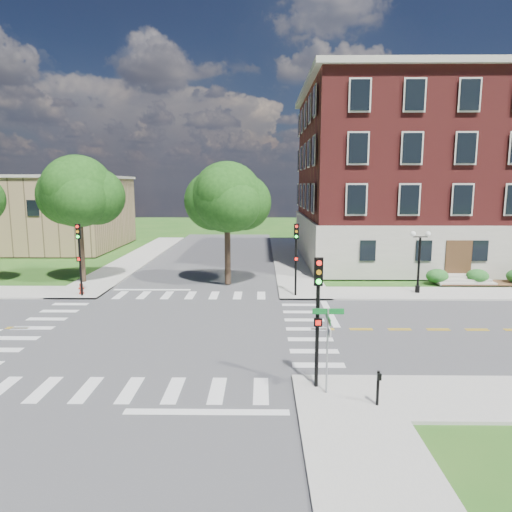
{
  "coord_description": "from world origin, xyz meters",
  "views": [
    {
      "loc": [
        4.81,
        -22.87,
        7.48
      ],
      "look_at": [
        4.48,
        4.22,
        3.2
      ],
      "focal_mm": 32.0,
      "sensor_mm": 36.0,
      "label": 1
    }
  ],
  "objects_px": {
    "traffic_signal_nw": "(79,250)",
    "twin_lamp_west": "(419,258)",
    "push_button_post": "(378,386)",
    "street_sign_pole": "(328,334)",
    "fire_hydrant": "(81,289)",
    "traffic_signal_ne": "(296,250)",
    "traffic_signal_se": "(318,306)"
  },
  "relations": [
    {
      "from": "push_button_post",
      "to": "fire_hydrant",
      "type": "height_order",
      "value": "push_button_post"
    },
    {
      "from": "traffic_signal_nw",
      "to": "twin_lamp_west",
      "type": "height_order",
      "value": "traffic_signal_nw"
    },
    {
      "from": "traffic_signal_se",
      "to": "fire_hydrant",
      "type": "xyz_separation_m",
      "value": [
        -14.23,
        14.14,
        -2.72
      ]
    },
    {
      "from": "traffic_signal_se",
      "to": "street_sign_pole",
      "type": "relative_size",
      "value": 1.55
    },
    {
      "from": "traffic_signal_ne",
      "to": "fire_hydrant",
      "type": "distance_m",
      "value": 14.74
    },
    {
      "from": "fire_hydrant",
      "to": "traffic_signal_nw",
      "type": "bearing_deg",
      "value": -65.82
    },
    {
      "from": "traffic_signal_ne",
      "to": "traffic_signal_nw",
      "type": "bearing_deg",
      "value": -179.01
    },
    {
      "from": "traffic_signal_se",
      "to": "traffic_signal_ne",
      "type": "height_order",
      "value": "same"
    },
    {
      "from": "traffic_signal_ne",
      "to": "traffic_signal_nw",
      "type": "xyz_separation_m",
      "value": [
        -14.28,
        -0.25,
        0.0
      ]
    },
    {
      "from": "twin_lamp_west",
      "to": "street_sign_pole",
      "type": "relative_size",
      "value": 1.36
    },
    {
      "from": "street_sign_pole",
      "to": "fire_hydrant",
      "type": "bearing_deg",
      "value": 134.77
    },
    {
      "from": "push_button_post",
      "to": "fire_hydrant",
      "type": "bearing_deg",
      "value": 135.99
    },
    {
      "from": "traffic_signal_nw",
      "to": "push_button_post",
      "type": "distance_m",
      "value": 22.07
    },
    {
      "from": "street_sign_pole",
      "to": "traffic_signal_ne",
      "type": "bearing_deg",
      "value": 90.18
    },
    {
      "from": "traffic_signal_nw",
      "to": "street_sign_pole",
      "type": "distance_m",
      "value": 20.18
    },
    {
      "from": "traffic_signal_ne",
      "to": "street_sign_pole",
      "type": "relative_size",
      "value": 1.55
    },
    {
      "from": "twin_lamp_west",
      "to": "fire_hydrant",
      "type": "distance_m",
      "value": 23.01
    },
    {
      "from": "traffic_signal_nw",
      "to": "push_button_post",
      "type": "relative_size",
      "value": 4.0
    },
    {
      "from": "street_sign_pole",
      "to": "push_button_post",
      "type": "bearing_deg",
      "value": -30.06
    },
    {
      "from": "twin_lamp_west",
      "to": "street_sign_pole",
      "type": "height_order",
      "value": "twin_lamp_west"
    },
    {
      "from": "traffic_signal_ne",
      "to": "push_button_post",
      "type": "height_order",
      "value": "traffic_signal_ne"
    },
    {
      "from": "traffic_signal_se",
      "to": "fire_hydrant",
      "type": "bearing_deg",
      "value": 135.17
    },
    {
      "from": "traffic_signal_se",
      "to": "push_button_post",
      "type": "bearing_deg",
      "value": -37.02
    },
    {
      "from": "traffic_signal_nw",
      "to": "push_button_post",
      "type": "xyz_separation_m",
      "value": [
        15.91,
        -15.11,
        -2.39
      ]
    },
    {
      "from": "traffic_signal_ne",
      "to": "twin_lamp_west",
      "type": "relative_size",
      "value": 1.13
    },
    {
      "from": "twin_lamp_west",
      "to": "traffic_signal_ne",
      "type": "bearing_deg",
      "value": -174.1
    },
    {
      "from": "traffic_signal_ne",
      "to": "push_button_post",
      "type": "xyz_separation_m",
      "value": [
        1.63,
        -15.35,
        -2.39
      ]
    },
    {
      "from": "traffic_signal_ne",
      "to": "traffic_signal_nw",
      "type": "height_order",
      "value": "same"
    },
    {
      "from": "traffic_signal_nw",
      "to": "twin_lamp_west",
      "type": "relative_size",
      "value": 1.13
    },
    {
      "from": "twin_lamp_west",
      "to": "push_button_post",
      "type": "bearing_deg",
      "value": -112.73
    },
    {
      "from": "fire_hydrant",
      "to": "twin_lamp_west",
      "type": "bearing_deg",
      "value": 1.63
    },
    {
      "from": "traffic_signal_se",
      "to": "street_sign_pole",
      "type": "height_order",
      "value": "traffic_signal_se"
    }
  ]
}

